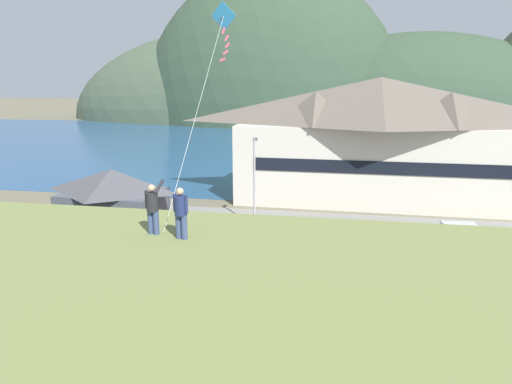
# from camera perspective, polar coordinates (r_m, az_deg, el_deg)

# --- Properties ---
(ground_plane) EXTENTS (600.00, 600.00, 0.00)m
(ground_plane) POSITION_cam_1_polar(r_m,az_deg,el_deg) (24.67, -2.48, -12.14)
(ground_plane) COLOR #66604C
(parking_lot_pad) EXTENTS (40.00, 20.00, 0.10)m
(parking_lot_pad) POSITION_cam_1_polar(r_m,az_deg,el_deg) (29.14, -0.34, -7.84)
(parking_lot_pad) COLOR gray
(parking_lot_pad) RESTS_ON ground
(bay_water) EXTENTS (360.00, 84.00, 0.03)m
(bay_water) POSITION_cam_1_polar(r_m,az_deg,el_deg) (82.51, 6.60, 6.15)
(bay_water) COLOR navy
(bay_water) RESTS_ON ground
(far_hill_west_ridge) EXTENTS (117.18, 58.26, 56.45)m
(far_hill_west_ridge) POSITION_cam_1_polar(r_m,az_deg,el_deg) (143.55, -0.56, 9.42)
(far_hill_west_ridge) COLOR #42513D
(far_hill_west_ridge) RESTS_ON ground
(far_hill_east_peak) EXTENTS (80.13, 63.09, 88.76)m
(far_hill_east_peak) POSITION_cam_1_polar(r_m,az_deg,el_deg) (140.01, 1.98, 9.30)
(far_hill_east_peak) COLOR #334733
(far_hill_east_peak) RESTS_ON ground
(far_hill_center_saddle) EXTENTS (90.32, 62.62, 50.52)m
(far_hill_center_saddle) POSITION_cam_1_polar(r_m,az_deg,el_deg) (142.72, 19.72, 8.60)
(far_hill_center_saddle) COLOR #334733
(far_hill_center_saddle) RESTS_ON ground
(harbor_lodge) EXTENTS (27.08, 10.73, 11.36)m
(harbor_lodge) POSITION_cam_1_polar(r_m,az_deg,el_deg) (42.69, 15.40, 6.87)
(harbor_lodge) COLOR beige
(harbor_lodge) RESTS_ON ground
(storage_shed_near_lot) EXTENTS (6.96, 4.96, 5.25)m
(storage_shed_near_lot) POSITION_cam_1_polar(r_m,az_deg,el_deg) (31.53, -17.79, -1.72)
(storage_shed_near_lot) COLOR #474C56
(storage_shed_near_lot) RESTS_ON ground
(wharf_dock) EXTENTS (3.20, 11.95, 0.70)m
(wharf_dock) POSITION_cam_1_polar(r_m,az_deg,el_deg) (55.06, 6.21, 2.74)
(wharf_dock) COLOR #70604C
(wharf_dock) RESTS_ON ground
(moored_boat_wharfside) EXTENTS (3.11, 7.55, 2.16)m
(moored_boat_wharfside) POSITION_cam_1_polar(r_m,az_deg,el_deg) (54.17, 2.42, 3.03)
(moored_boat_wharfside) COLOR #A8A399
(moored_boat_wharfside) RESTS_ON ground
(parked_car_mid_row_far) EXTENTS (4.27, 2.20, 1.82)m
(parked_car_mid_row_far) POSITION_cam_1_polar(r_m,az_deg,el_deg) (31.82, 24.47, -5.29)
(parked_car_mid_row_far) COLOR silver
(parked_car_mid_row_far) RESTS_ON parking_lot_pad
(parked_car_front_row_end) EXTENTS (4.33, 2.33, 1.82)m
(parked_car_front_row_end) POSITION_cam_1_polar(r_m,az_deg,el_deg) (25.96, -13.56, -8.60)
(parked_car_front_row_end) COLOR silver
(parked_car_front_row_end) RESTS_ON parking_lot_pad
(parked_car_front_row_silver) EXTENTS (4.26, 2.18, 1.82)m
(parked_car_front_row_silver) POSITION_cam_1_polar(r_m,az_deg,el_deg) (24.79, 3.50, -9.32)
(parked_car_front_row_silver) COLOR silver
(parked_car_front_row_silver) RESTS_ON parking_lot_pad
(parked_car_mid_row_center) EXTENTS (4.33, 2.32, 1.82)m
(parked_car_mid_row_center) POSITION_cam_1_polar(r_m,az_deg,el_deg) (28.66, 9.31, -6.23)
(parked_car_mid_row_center) COLOR red
(parked_car_mid_row_center) RESTS_ON parking_lot_pad
(parked_car_front_row_red) EXTENTS (4.29, 2.23, 1.82)m
(parked_car_front_row_red) POSITION_cam_1_polar(r_m,az_deg,el_deg) (23.68, 16.31, -11.03)
(parked_car_front_row_red) COLOR #236633
(parked_car_front_row_red) RESTS_ON parking_lot_pad
(parked_car_back_row_left) EXTENTS (4.27, 2.18, 1.82)m
(parked_car_back_row_left) POSITION_cam_1_polar(r_m,az_deg,el_deg) (29.79, -5.92, -5.35)
(parked_car_back_row_left) COLOR red
(parked_car_back_row_left) RESTS_ON parking_lot_pad
(parked_car_mid_row_near) EXTENTS (4.25, 2.16, 1.82)m
(parked_car_mid_row_near) POSITION_cam_1_polar(r_m,az_deg,el_deg) (35.64, -24.62, -3.34)
(parked_car_mid_row_near) COLOR black
(parked_car_mid_row_near) RESTS_ON parking_lot_pad
(parking_light_pole) EXTENTS (0.24, 0.78, 6.74)m
(parking_light_pole) POSITION_cam_1_polar(r_m,az_deg,el_deg) (33.42, -0.19, 2.06)
(parking_light_pole) COLOR #ADADB2
(parking_light_pole) RESTS_ON parking_lot_pad
(person_kite_flyer) EXTENTS (0.59, 0.62, 1.86)m
(person_kite_flyer) POSITION_cam_1_polar(r_m,az_deg,el_deg) (15.45, -13.14, -1.91)
(person_kite_flyer) COLOR #384770
(person_kite_flyer) RESTS_ON grassy_hill_foreground
(person_companion) EXTENTS (0.54, 0.40, 1.74)m
(person_companion) POSITION_cam_1_polar(r_m,az_deg,el_deg) (14.80, -9.63, -2.50)
(person_companion) COLOR #384770
(person_companion) RESTS_ON grassy_hill_foreground
(flying_kite) EXTENTS (1.24, 7.37, 8.67)m
(flying_kite) POSITION_cam_1_polar(r_m,az_deg,el_deg) (21.56, -4.43, 20.46)
(flying_kite) COLOR #2D89DB
(flying_kite) RESTS_ON grassy_hill_foreground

